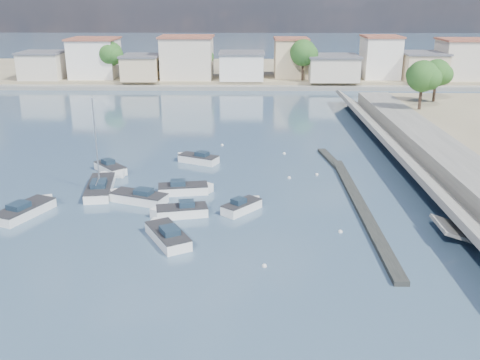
{
  "coord_description": "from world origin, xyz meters",
  "views": [
    {
      "loc": [
        -2.69,
        -32.54,
        17.22
      ],
      "look_at": [
        -3.39,
        13.3,
        1.4
      ],
      "focal_mm": 40.0,
      "sensor_mm": 36.0,
      "label": 1
    }
  ],
  "objects_px": {
    "motorboat_c": "(137,198)",
    "motorboat_e": "(27,210)",
    "motorboat_h": "(186,189)",
    "sailboat": "(101,187)",
    "motorboat_a": "(167,235)",
    "motorboat_d": "(179,212)",
    "motorboat_f": "(197,159)",
    "motorboat_g": "(111,169)",
    "motorboat_b": "(243,207)"
  },
  "relations": [
    {
      "from": "motorboat_e",
      "to": "motorboat_a",
      "type": "bearing_deg",
      "value": -21.1
    },
    {
      "from": "motorboat_c",
      "to": "motorboat_g",
      "type": "distance_m",
      "value": 9.15
    },
    {
      "from": "motorboat_b",
      "to": "motorboat_d",
      "type": "height_order",
      "value": "same"
    },
    {
      "from": "motorboat_c",
      "to": "motorboat_a",
      "type": "bearing_deg",
      "value": -64.03
    },
    {
      "from": "motorboat_h",
      "to": "sailboat",
      "type": "relative_size",
      "value": 0.57
    },
    {
      "from": "motorboat_d",
      "to": "sailboat",
      "type": "height_order",
      "value": "sailboat"
    },
    {
      "from": "motorboat_d",
      "to": "motorboat_g",
      "type": "height_order",
      "value": "same"
    },
    {
      "from": "motorboat_a",
      "to": "motorboat_d",
      "type": "distance_m",
      "value": 4.58
    },
    {
      "from": "motorboat_c",
      "to": "motorboat_d",
      "type": "height_order",
      "value": "same"
    },
    {
      "from": "motorboat_e",
      "to": "motorboat_g",
      "type": "height_order",
      "value": "same"
    },
    {
      "from": "motorboat_a",
      "to": "sailboat",
      "type": "xyz_separation_m",
      "value": [
        -7.7,
        10.49,
        0.03
      ]
    },
    {
      "from": "motorboat_a",
      "to": "motorboat_d",
      "type": "bearing_deg",
      "value": 85.38
    },
    {
      "from": "motorboat_c",
      "to": "motorboat_e",
      "type": "xyz_separation_m",
      "value": [
        -8.54,
        -3.01,
        -0.0
      ]
    },
    {
      "from": "motorboat_h",
      "to": "sailboat",
      "type": "distance_m",
      "value": 8.04
    },
    {
      "from": "motorboat_b",
      "to": "motorboat_d",
      "type": "relative_size",
      "value": 0.78
    },
    {
      "from": "motorboat_h",
      "to": "motorboat_a",
      "type": "bearing_deg",
      "value": -91.83
    },
    {
      "from": "motorboat_a",
      "to": "motorboat_e",
      "type": "distance_m",
      "value": 13.21
    },
    {
      "from": "motorboat_d",
      "to": "sailboat",
      "type": "xyz_separation_m",
      "value": [
        -8.07,
        5.93,
        0.03
      ]
    },
    {
      "from": "motorboat_b",
      "to": "motorboat_d",
      "type": "bearing_deg",
      "value": -167.24
    },
    {
      "from": "motorboat_d",
      "to": "motorboat_f",
      "type": "xyz_separation_m",
      "value": [
        0.08,
        15.08,
        0.0
      ]
    },
    {
      "from": "motorboat_a",
      "to": "motorboat_b",
      "type": "relative_size",
      "value": 1.42
    },
    {
      "from": "motorboat_e",
      "to": "motorboat_h",
      "type": "distance_m",
      "value": 13.68
    },
    {
      "from": "motorboat_c",
      "to": "motorboat_e",
      "type": "relative_size",
      "value": 0.94
    },
    {
      "from": "motorboat_d",
      "to": "motorboat_h",
      "type": "bearing_deg",
      "value": 90.53
    },
    {
      "from": "motorboat_a",
      "to": "motorboat_g",
      "type": "relative_size",
      "value": 1.24
    },
    {
      "from": "motorboat_a",
      "to": "motorboat_b",
      "type": "xyz_separation_m",
      "value": [
        5.65,
        5.76,
        -0.0
      ]
    },
    {
      "from": "motorboat_a",
      "to": "motorboat_d",
      "type": "relative_size",
      "value": 1.1
    },
    {
      "from": "motorboat_g",
      "to": "sailboat",
      "type": "relative_size",
      "value": 0.47
    },
    {
      "from": "motorboat_h",
      "to": "motorboat_f",
      "type": "bearing_deg",
      "value": 89.2
    },
    {
      "from": "motorboat_c",
      "to": "motorboat_f",
      "type": "xyz_separation_m",
      "value": [
        4.24,
        11.88,
        -0.0
      ]
    },
    {
      "from": "motorboat_a",
      "to": "motorboat_c",
      "type": "height_order",
      "value": "same"
    },
    {
      "from": "motorboat_a",
      "to": "motorboat_c",
      "type": "relative_size",
      "value": 0.96
    },
    {
      "from": "motorboat_e",
      "to": "sailboat",
      "type": "xyz_separation_m",
      "value": [
        4.62,
        5.74,
        0.03
      ]
    },
    {
      "from": "motorboat_d",
      "to": "motorboat_e",
      "type": "xyz_separation_m",
      "value": [
        -12.69,
        0.19,
        0.0
      ]
    },
    {
      "from": "motorboat_b",
      "to": "motorboat_e",
      "type": "distance_m",
      "value": 18.01
    },
    {
      "from": "motorboat_b",
      "to": "motorboat_g",
      "type": "bearing_deg",
      "value": 143.44
    },
    {
      "from": "motorboat_a",
      "to": "motorboat_g",
      "type": "distance_m",
      "value": 17.79
    },
    {
      "from": "motorboat_b",
      "to": "motorboat_g",
      "type": "distance_m",
      "value": 17.0
    },
    {
      "from": "motorboat_c",
      "to": "motorboat_e",
      "type": "distance_m",
      "value": 9.06
    },
    {
      "from": "motorboat_f",
      "to": "motorboat_e",
      "type": "bearing_deg",
      "value": -130.64
    },
    {
      "from": "motorboat_b",
      "to": "motorboat_g",
      "type": "height_order",
      "value": "same"
    },
    {
      "from": "motorboat_c",
      "to": "motorboat_h",
      "type": "relative_size",
      "value": 1.06
    },
    {
      "from": "motorboat_b",
      "to": "motorboat_e",
      "type": "height_order",
      "value": "same"
    },
    {
      "from": "motorboat_a",
      "to": "motorboat_f",
      "type": "height_order",
      "value": "same"
    },
    {
      "from": "motorboat_a",
      "to": "motorboat_c",
      "type": "bearing_deg",
      "value": 115.97
    },
    {
      "from": "motorboat_a",
      "to": "sailboat",
      "type": "height_order",
      "value": "sailboat"
    },
    {
      "from": "sailboat",
      "to": "motorboat_b",
      "type": "bearing_deg",
      "value": -19.5
    },
    {
      "from": "motorboat_c",
      "to": "sailboat",
      "type": "relative_size",
      "value": 0.61
    },
    {
      "from": "motorboat_b",
      "to": "motorboat_e",
      "type": "xyz_separation_m",
      "value": [
        -17.98,
        -1.01,
        0.0
      ]
    },
    {
      "from": "motorboat_f",
      "to": "motorboat_d",
      "type": "bearing_deg",
      "value": -90.32
    }
  ]
}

